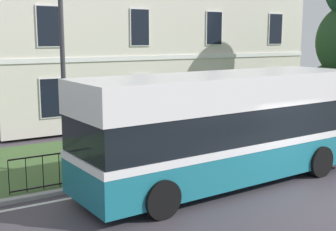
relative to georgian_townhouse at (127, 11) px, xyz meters
name	(u,v)px	position (x,y,z in m)	size (l,w,h in m)	color
ground_plane	(295,188)	(-2.40, -15.36, -5.69)	(60.00, 56.00, 0.18)	#473F47
georgian_townhouse	(127,11)	(0.00, 0.00, 0.00)	(17.15, 11.16, 11.06)	silver
iron_verge_railing	(275,136)	(0.00, -12.08, -5.06)	(19.11, 0.04, 0.97)	black
single_decker_bus	(223,127)	(-3.89, -13.93, -3.99)	(8.99, 3.01, 3.21)	#1A6E80
street_lamp_post	(62,54)	(-7.58, -10.96, -1.92)	(0.36, 0.24, 6.31)	#333338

